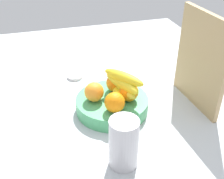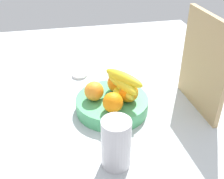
# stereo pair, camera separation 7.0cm
# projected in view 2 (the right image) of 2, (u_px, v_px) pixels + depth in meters

# --- Properties ---
(ground_plane) EXTENTS (1.80, 1.40, 0.03)m
(ground_plane) POSITION_uv_depth(u_px,v_px,m) (105.00, 108.00, 1.12)
(ground_plane) COLOR #B0B7BB
(fruit_bowl) EXTENTS (0.27, 0.27, 0.05)m
(fruit_bowl) POSITION_uv_depth(u_px,v_px,m) (112.00, 104.00, 1.07)
(fruit_bowl) COLOR #48A567
(fruit_bowl) RESTS_ON ground_plane
(orange_front_left) EXTENTS (0.07, 0.07, 0.07)m
(orange_front_left) POSITION_uv_depth(u_px,v_px,m) (94.00, 91.00, 1.03)
(orange_front_left) COLOR orange
(orange_front_left) RESTS_ON fruit_bowl
(orange_front_right) EXTENTS (0.07, 0.07, 0.07)m
(orange_front_right) POSITION_uv_depth(u_px,v_px,m) (113.00, 102.00, 0.97)
(orange_front_right) COLOR orange
(orange_front_right) RESTS_ON fruit_bowl
(orange_center) EXTENTS (0.07, 0.07, 0.07)m
(orange_center) POSITION_uv_depth(u_px,v_px,m) (129.00, 93.00, 1.02)
(orange_center) COLOR orange
(orange_center) RESTS_ON fruit_bowl
(orange_back_left) EXTENTS (0.07, 0.07, 0.07)m
(orange_back_left) POSITION_uv_depth(u_px,v_px,m) (117.00, 83.00, 1.08)
(orange_back_left) COLOR orange
(orange_back_left) RESTS_ON fruit_bowl
(banana_bunch) EXTENTS (0.18, 0.13, 0.11)m
(banana_bunch) POSITION_uv_depth(u_px,v_px,m) (122.00, 85.00, 1.03)
(banana_bunch) COLOR yellow
(banana_bunch) RESTS_ON fruit_bowl
(cutting_board) EXTENTS (0.28, 0.03, 0.36)m
(cutting_board) POSITION_uv_depth(u_px,v_px,m) (204.00, 65.00, 1.01)
(cutting_board) COLOR tan
(cutting_board) RESTS_ON ground_plane
(thermos_tumbler) EXTENTS (0.09, 0.09, 0.16)m
(thermos_tumbler) POSITION_uv_depth(u_px,v_px,m) (116.00, 144.00, 0.81)
(thermos_tumbler) COLOR #BBB7BC
(thermos_tumbler) RESTS_ON ground_plane
(jar_lid) EXTENTS (0.07, 0.07, 0.01)m
(jar_lid) POSITION_uv_depth(u_px,v_px,m) (80.00, 75.00, 1.30)
(jar_lid) COLOR silver
(jar_lid) RESTS_ON ground_plane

